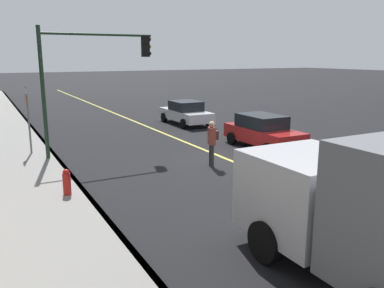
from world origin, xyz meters
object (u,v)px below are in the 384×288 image
pedestrian_with_backpack (212,140)px  street_sign_post (28,116)px  traffic_light_mast (89,68)px  fire_hydrant (67,184)px  car_red (263,131)px  car_white (186,113)px

pedestrian_with_backpack → street_sign_post: street_sign_post is taller
pedestrian_with_backpack → street_sign_post: 7.92m
traffic_light_mast → fire_hydrant: size_ratio=5.74×
car_red → pedestrian_with_backpack: (-1.66, 3.77, 0.26)m
car_white → traffic_light_mast: (-5.50, 7.31, 3.01)m
traffic_light_mast → car_red: bearing=-106.4°
car_red → fire_hydrant: 9.89m
street_sign_post → pedestrian_with_backpack: bearing=-130.1°
pedestrian_with_backpack → traffic_light_mast: 5.95m
car_white → car_red: car_red is taller
traffic_light_mast → street_sign_post: (1.23, 2.37, -1.99)m
pedestrian_with_backpack → car_red: bearing=-66.3°
traffic_light_mast → fire_hydrant: 6.27m
car_red → pedestrian_with_backpack: size_ratio=2.36×
fire_hydrant → street_sign_post: bearing=2.8°
car_red → traffic_light_mast: traffic_light_mast is taller
car_white → pedestrian_with_backpack: size_ratio=2.43×
car_white → street_sign_post: size_ratio=1.45×
traffic_light_mast → car_white: bearing=-53.1°
car_white → car_red: 7.68m
pedestrian_with_backpack → fire_hydrant: (-1.08, 5.73, -0.59)m
traffic_light_mast → fire_hydrant: bearing=157.2°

